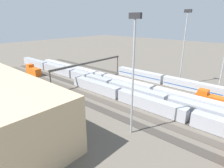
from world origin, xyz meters
The scene contains 18 objects.
ground_plane centered at (0.00, 0.00, 0.00)m, with size 400.00×400.00×0.00m, color #60594F.
track_bed_0 centered at (0.00, -17.50, 0.06)m, with size 140.00×2.80×0.12m, color #3D3833.
track_bed_1 centered at (0.00, -12.50, 0.06)m, with size 140.00×2.80×0.12m, color #3D3833.
track_bed_2 centered at (0.00, -7.50, 0.06)m, with size 140.00×2.80×0.12m, color #4C443D.
track_bed_3 centered at (0.00, -2.50, 0.06)m, with size 140.00×2.80×0.12m, color #3D3833.
track_bed_4 centered at (0.00, 2.50, 0.06)m, with size 140.00×2.80×0.12m, color #3D3833.
track_bed_5 centered at (0.00, 7.50, 0.06)m, with size 140.00×2.80×0.12m, color #3D3833.
track_bed_6 centered at (0.00, 12.50, 0.06)m, with size 140.00×2.80×0.12m, color #4C443D.
track_bed_7 centered at (0.00, 17.50, 0.06)m, with size 140.00×2.80×0.12m, color #3D3833.
train_on_track_0 centered at (-22.05, -17.50, 2.01)m, with size 71.40×3.06×3.80m.
train_on_track_6 centered at (45.78, 12.50, 2.16)m, with size 10.00×3.00×5.00m.
train_on_track_5 centered at (-18.26, 7.50, 2.02)m, with size 71.40×3.00×3.80m.
train_on_track_2 centered at (-31.62, -7.50, 2.16)m, with size 10.00×3.00×5.00m.
train_on_track_4 centered at (4.00, 2.50, 2.07)m, with size 139.00×3.00×4.40m.
train_on_track_3 centered at (-1.59, -2.50, 2.00)m, with size 119.80×3.06×3.80m.
light_mast_1 centered at (-21.20, 21.39, 17.65)m, with size 2.80×0.70×27.78m.
light_mast_2 centered at (-15.46, -21.37, 18.92)m, with size 2.80×0.70×30.13m.
signal_gantry centered at (17.52, 0.00, 7.73)m, with size 0.70×40.00×8.80m.
Camera 1 is at (-44.17, 54.39, 26.46)m, focal length 30.08 mm.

